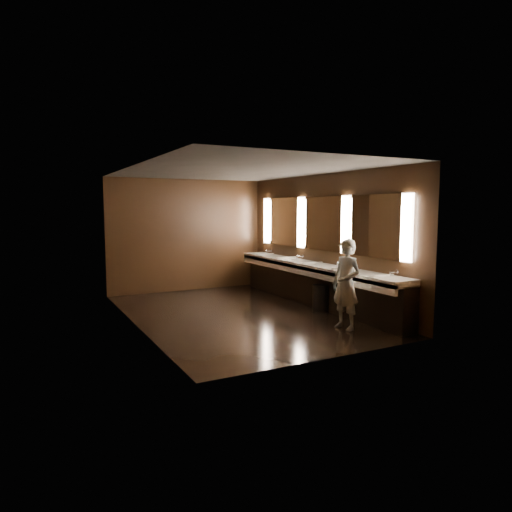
{
  "coord_description": "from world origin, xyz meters",
  "views": [
    {
      "loc": [
        -3.81,
        -7.96,
        2.08
      ],
      "look_at": [
        0.38,
        0.0,
        1.13
      ],
      "focal_mm": 32.0,
      "sensor_mm": 36.0,
      "label": 1
    }
  ],
  "objects": [
    {
      "name": "floor",
      "position": [
        0.0,
        0.0,
        0.0
      ],
      "size": [
        6.0,
        6.0,
        0.0
      ],
      "primitive_type": "plane",
      "color": "black",
      "rests_on": "ground"
    },
    {
      "name": "ceiling",
      "position": [
        0.0,
        0.0,
        2.8
      ],
      "size": [
        4.0,
        6.0,
        0.02
      ],
      "primitive_type": "cube",
      "color": "#2D2D2B",
      "rests_on": "wall_back"
    },
    {
      "name": "wall_back",
      "position": [
        0.0,
        3.0,
        1.4
      ],
      "size": [
        4.0,
        0.02,
        2.8
      ],
      "primitive_type": "cube",
      "color": "black",
      "rests_on": "floor"
    },
    {
      "name": "wall_front",
      "position": [
        0.0,
        -3.0,
        1.4
      ],
      "size": [
        4.0,
        0.02,
        2.8
      ],
      "primitive_type": "cube",
      "color": "black",
      "rests_on": "floor"
    },
    {
      "name": "wall_left",
      "position": [
        -2.0,
        0.0,
        1.4
      ],
      "size": [
        0.02,
        6.0,
        2.8
      ],
      "primitive_type": "cube",
      "color": "black",
      "rests_on": "floor"
    },
    {
      "name": "wall_right",
      "position": [
        2.0,
        0.0,
        1.4
      ],
      "size": [
        0.02,
        6.0,
        2.8
      ],
      "primitive_type": "cube",
      "color": "black",
      "rests_on": "floor"
    },
    {
      "name": "sink_counter",
      "position": [
        1.79,
        0.0,
        0.5
      ],
      "size": [
        0.55,
        5.4,
        1.01
      ],
      "color": "black",
      "rests_on": "floor"
    },
    {
      "name": "mirror_band",
      "position": [
        1.98,
        -0.0,
        1.75
      ],
      "size": [
        0.06,
        5.03,
        1.15
      ],
      "color": "#FEE2C9",
      "rests_on": "wall_right"
    },
    {
      "name": "person",
      "position": [
        1.15,
        -1.86,
        0.78
      ],
      "size": [
        0.46,
        0.62,
        1.56
      ],
      "primitive_type": "imported",
      "rotation": [
        0.0,
        0.0,
        -1.41
      ],
      "color": "#94BFDE",
      "rests_on": "floor"
    },
    {
      "name": "trash_bin",
      "position": [
        1.58,
        -0.56,
        0.27
      ],
      "size": [
        0.42,
        0.42,
        0.54
      ],
      "primitive_type": "cylinder",
      "rotation": [
        0.0,
        0.0,
        0.25
      ],
      "color": "black",
      "rests_on": "floor"
    }
  ]
}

